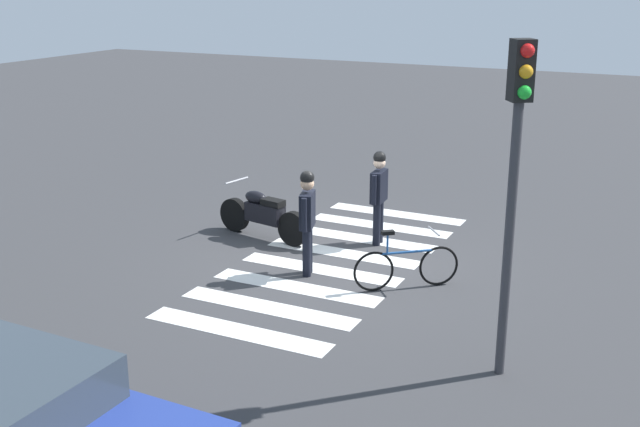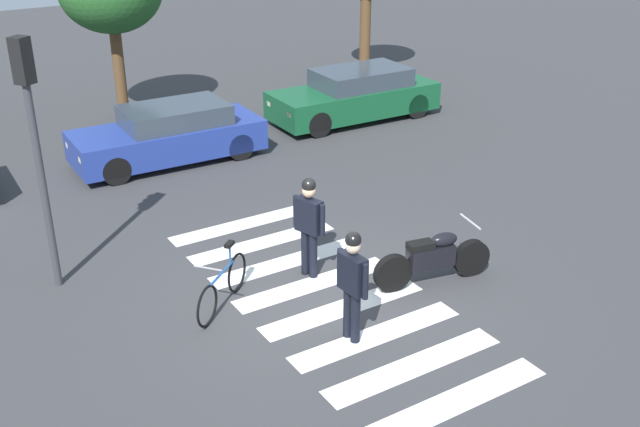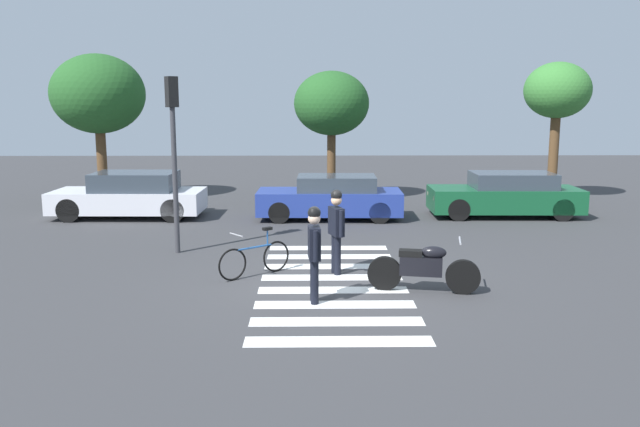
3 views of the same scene
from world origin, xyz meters
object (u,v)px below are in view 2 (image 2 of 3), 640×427
car_blue_hatchback (169,135)px  officer_on_foot (309,220)px  officer_by_motorcycle (352,279)px  traffic_light_pole (32,126)px  leaning_bicycle (223,286)px  car_green_compact (355,95)px  police_motorcycle (433,258)px

car_blue_hatchback → officer_on_foot: bearing=-90.7°
officer_by_motorcycle → traffic_light_pole: traffic_light_pole is taller
car_blue_hatchback → traffic_light_pole: 6.23m
leaning_bicycle → officer_by_motorcycle: size_ratio=0.78×
leaning_bicycle → traffic_light_pole: (-2.05, 2.12, 2.42)m
car_blue_hatchback → car_green_compact: car_green_compact is taller
police_motorcycle → car_green_compact: size_ratio=0.46×
officer_on_foot → car_green_compact: size_ratio=0.39×
leaning_bicycle → car_green_compact: size_ratio=0.30×
officer_by_motorcycle → car_green_compact: officer_by_motorcycle is taller
officer_by_motorcycle → car_green_compact: (6.03, 8.70, -0.35)m
car_green_compact → leaning_bicycle: bearing=-136.5°
officer_by_motorcycle → car_blue_hatchback: 8.40m
officer_by_motorcycle → police_motorcycle: bearing=17.5°
police_motorcycle → leaning_bicycle: 3.50m
car_green_compact → traffic_light_pole: 10.67m
police_motorcycle → leaning_bicycle: bearing=160.5°
police_motorcycle → car_blue_hatchback: 7.87m
car_green_compact → officer_on_foot: bearing=-129.6°
leaning_bicycle → officer_on_foot: (1.69, 0.15, 0.67)m
leaning_bicycle → traffic_light_pole: size_ratio=0.33×
officer_by_motorcycle → traffic_light_pole: 5.42m
car_green_compact → officer_by_motorcycle: bearing=-124.7°
officer_by_motorcycle → car_green_compact: size_ratio=0.38×
police_motorcycle → car_blue_hatchback: size_ratio=0.48×
leaning_bicycle → officer_by_motorcycle: 2.28m
police_motorcycle → car_green_compact: (3.96, 8.05, 0.21)m
traffic_light_pole → officer_by_motorcycle: bearing=-50.3°
officer_by_motorcycle → leaning_bicycle: bearing=123.8°
officer_on_foot → car_blue_hatchback: (0.08, 6.41, -0.39)m
police_motorcycle → officer_on_foot: bearing=140.8°
officer_by_motorcycle → traffic_light_pole: bearing=129.7°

